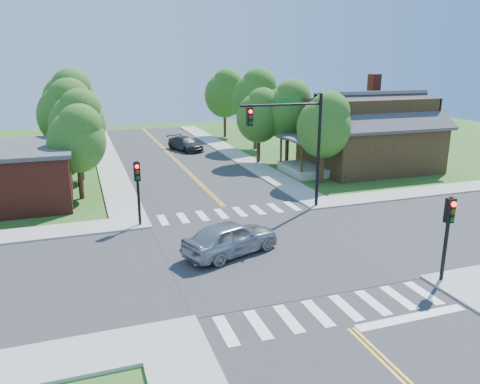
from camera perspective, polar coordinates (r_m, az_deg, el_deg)
name	(u,v)px	position (r m, az deg, el deg)	size (l,w,h in m)	color
ground	(269,250)	(23.50, 3.55, -7.13)	(100.00, 100.00, 0.00)	#32551A
road_ns	(269,250)	(23.49, 3.56, -7.08)	(10.00, 90.00, 0.04)	#2D2D30
road_ew	(269,250)	(23.49, 3.56, -7.07)	(90.00, 10.00, 0.04)	#2D2D30
intersection_patch	(269,250)	(23.50, 3.55, -7.13)	(10.20, 10.20, 0.06)	#2D2D30
sidewalk_ne	(363,163)	(44.15, 14.74, 3.41)	(40.00, 40.00, 0.14)	#9E9B93
crosswalk_north	(231,213)	(28.93, -1.16, -2.53)	(8.85, 2.00, 0.01)	white
crosswalk_south	(332,310)	(18.51, 11.16, -13.96)	(8.85, 2.00, 0.01)	white
centerline	(269,250)	(23.48, 3.56, -7.02)	(0.30, 90.00, 0.01)	yellow
stop_bar	(411,318)	(18.85, 20.16, -14.27)	(4.60, 0.45, 0.09)	white
signal_mast_ne	(295,134)	(28.68, 6.68, 7.08)	(5.30, 0.42, 7.20)	black
signal_pole_se	(449,224)	(21.07, 24.08, -3.54)	(0.34, 0.42, 3.80)	black
signal_pole_nw	(138,182)	(26.47, -12.37, 1.26)	(0.34, 0.42, 3.80)	black
house_ne	(369,130)	(41.90, 15.43, 7.25)	(13.05, 8.80, 7.11)	#332112
tree_e_a	(325,124)	(35.80, 10.35, 8.18)	(4.09, 3.89, 6.96)	#382314
tree_e_b	(289,109)	(42.47, 6.01, 10.05)	(4.45, 4.23, 7.57)	#382314
tree_e_c	(256,96)	(49.51, 2.01, 11.60)	(4.97, 4.72, 8.45)	#382314
tree_e_d	(225,92)	(57.71, -1.80, 12.06)	(4.85, 4.61, 8.24)	#382314
tree_w_a	(78,137)	(32.88, -19.17, 6.31)	(3.79, 3.60, 6.45)	#382314
tree_w_b	(68,112)	(40.42, -20.27, 9.13)	(4.60, 4.37, 7.82)	#382314
tree_w_c	(70,99)	(47.89, -20.01, 10.56)	(4.98, 4.73, 8.47)	#382314
tree_w_d	(69,109)	(57.07, -20.17, 9.49)	(3.44, 3.27, 5.84)	#382314
tree_house	(260,114)	(42.18, 2.44, 9.43)	(4.03, 3.83, 6.85)	#382314
tree_bldg	(78,121)	(38.15, -19.13, 8.22)	(4.20, 3.99, 7.14)	#382314
car_silver	(231,238)	(22.68, -1.14, -5.68)	(5.30, 3.54, 1.68)	#9EA0A5
car_dgrey	(185,144)	(49.24, -6.68, 5.81)	(3.46, 5.21, 1.40)	#2A2C2F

